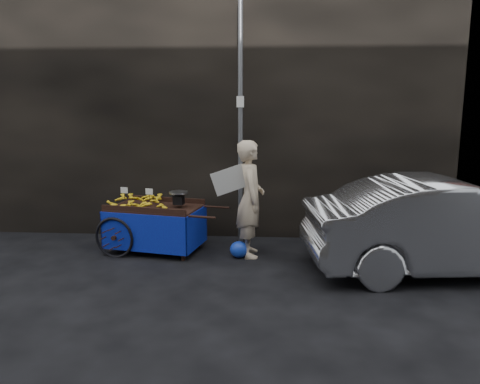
# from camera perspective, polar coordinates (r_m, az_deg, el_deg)

# --- Properties ---
(ground) EXTENTS (80.00, 80.00, 0.00)m
(ground) POSITION_cam_1_polar(r_m,az_deg,el_deg) (7.02, -3.15, -9.03)
(ground) COLOR black
(ground) RESTS_ON ground
(building_wall) EXTENTS (13.50, 2.00, 5.00)m
(building_wall) POSITION_cam_1_polar(r_m,az_deg,el_deg) (9.16, 1.21, 11.54)
(building_wall) COLOR black
(building_wall) RESTS_ON ground
(street_pole) EXTENTS (0.12, 0.10, 4.00)m
(street_pole) POSITION_cam_1_polar(r_m,az_deg,el_deg) (7.88, 0.05, 8.09)
(street_pole) COLOR slate
(street_pole) RESTS_ON ground
(banana_cart) EXTENTS (2.10, 1.24, 1.07)m
(banana_cart) POSITION_cam_1_polar(r_m,az_deg,el_deg) (7.71, -10.62, -2.29)
(banana_cart) COLOR black
(banana_cart) RESTS_ON ground
(vendor) EXTENTS (0.86, 0.71, 1.82)m
(vendor) POSITION_cam_1_polar(r_m,az_deg,el_deg) (7.27, 1.25, -0.83)
(vendor) COLOR beige
(vendor) RESTS_ON ground
(plastic_bag) EXTENTS (0.29, 0.23, 0.26)m
(plastic_bag) POSITION_cam_1_polar(r_m,az_deg,el_deg) (7.34, -0.09, -7.03)
(plastic_bag) COLOR #1A3CC3
(plastic_bag) RESTS_ON ground
(parked_car) EXTENTS (4.24, 1.90, 1.35)m
(parked_car) POSITION_cam_1_polar(r_m,az_deg,el_deg) (7.23, 24.52, -3.82)
(parked_car) COLOR silver
(parked_car) RESTS_ON ground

